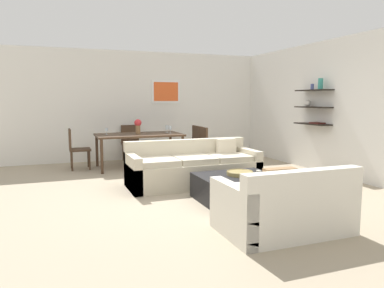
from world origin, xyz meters
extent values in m
plane|color=tan|center=(0.00, 0.00, 0.00)|extent=(18.00, 18.00, 0.00)
cube|color=silver|center=(0.30, 3.53, 1.35)|extent=(8.40, 0.06, 2.70)
cube|color=white|center=(0.52, 3.48, 1.71)|extent=(0.76, 0.02, 0.60)
cube|color=#E55926|center=(0.52, 3.47, 1.71)|extent=(0.65, 0.01, 0.48)
cube|color=silver|center=(3.03, 0.60, 1.35)|extent=(0.06, 8.20, 2.70)
cube|color=black|center=(2.86, 0.64, 1.70)|extent=(0.28, 0.90, 0.02)
cube|color=black|center=(2.86, 0.64, 1.35)|extent=(0.28, 0.90, 0.02)
cube|color=black|center=(2.86, 0.64, 1.00)|extent=(0.28, 0.90, 0.02)
cylinder|color=teal|center=(2.86, 0.44, 1.82)|extent=(0.10, 0.10, 0.22)
sphere|color=silver|center=(2.86, 0.82, 1.43)|extent=(0.14, 0.14, 0.14)
cylinder|color=#4C518C|center=(2.86, 0.69, 1.77)|extent=(0.07, 0.07, 0.12)
cube|color=#4C1E19|center=(2.86, 0.49, 1.03)|extent=(0.20, 0.28, 0.03)
cube|color=beige|center=(0.07, 0.30, 0.21)|extent=(2.29, 0.90, 0.42)
cube|color=beige|center=(0.07, 0.67, 0.60)|extent=(2.29, 0.16, 0.36)
cube|color=beige|center=(-1.01, 0.30, 0.30)|extent=(0.14, 0.90, 0.60)
cube|color=beige|center=(1.14, 0.30, 0.30)|extent=(0.14, 0.90, 0.60)
cube|color=beige|center=(-0.60, 0.26, 0.47)|extent=(0.65, 0.70, 0.10)
cube|color=beige|center=(0.07, 0.26, 0.47)|extent=(0.65, 0.70, 0.10)
cube|color=beige|center=(0.74, 0.26, 0.47)|extent=(0.65, 0.70, 0.10)
cube|color=beige|center=(0.79, 0.49, 0.60)|extent=(0.36, 0.13, 0.36)
cube|color=silver|center=(0.22, -2.17, 0.21)|extent=(1.43, 0.90, 0.42)
cube|color=silver|center=(0.22, -2.54, 0.60)|extent=(1.43, 0.16, 0.36)
cube|color=silver|center=(0.87, -2.17, 0.30)|extent=(0.14, 0.90, 0.60)
cube|color=silver|center=(-0.42, -2.17, 0.30)|extent=(0.14, 0.90, 0.60)
cube|color=silver|center=(0.51, -2.13, 0.47)|extent=(0.56, 0.70, 0.10)
cube|color=silver|center=(-0.06, -2.13, 0.47)|extent=(0.56, 0.70, 0.10)
cube|color=#99724C|center=(0.05, -2.36, 0.60)|extent=(0.37, 0.14, 0.36)
cube|color=black|center=(0.33, -0.88, 0.19)|extent=(1.15, 1.04, 0.38)
cylinder|color=#99844C|center=(0.39, -0.82, 0.41)|extent=(0.40, 0.40, 0.05)
torus|color=#99844C|center=(0.39, -0.82, 0.43)|extent=(0.40, 0.40, 0.02)
cylinder|color=silver|center=(0.61, -0.99, 0.42)|extent=(0.07, 0.07, 0.09)
cube|color=#422D1E|center=(-0.45, 2.34, 0.73)|extent=(1.86, 1.03, 0.04)
cylinder|color=#422D1E|center=(-1.32, 1.89, 0.35)|extent=(0.06, 0.06, 0.71)
cylinder|color=#422D1E|center=(0.42, 1.89, 0.35)|extent=(0.06, 0.06, 0.71)
cylinder|color=#422D1E|center=(-1.32, 2.80, 0.35)|extent=(0.06, 0.06, 0.71)
cylinder|color=#422D1E|center=(0.42, 2.80, 0.35)|extent=(0.06, 0.06, 0.71)
cube|color=#422D1E|center=(0.80, 2.58, 0.43)|extent=(0.44, 0.44, 0.04)
cube|color=#422D1E|center=(1.00, 2.58, 0.67)|extent=(0.04, 0.44, 0.43)
cylinder|color=#422D1E|center=(0.62, 2.76, 0.21)|extent=(0.04, 0.04, 0.41)
cylinder|color=#422D1E|center=(0.62, 2.40, 0.21)|extent=(0.04, 0.04, 0.41)
cylinder|color=#422D1E|center=(0.98, 2.76, 0.21)|extent=(0.04, 0.04, 0.41)
cylinder|color=#422D1E|center=(0.98, 2.40, 0.21)|extent=(0.04, 0.04, 0.41)
cube|color=#422D1E|center=(-1.70, 2.58, 0.43)|extent=(0.44, 0.44, 0.04)
cube|color=#422D1E|center=(-1.90, 2.58, 0.67)|extent=(0.04, 0.44, 0.43)
cylinder|color=#422D1E|center=(-1.52, 2.40, 0.21)|extent=(0.04, 0.04, 0.41)
cylinder|color=#422D1E|center=(-1.52, 2.76, 0.21)|extent=(0.04, 0.04, 0.41)
cylinder|color=#422D1E|center=(-1.88, 2.40, 0.21)|extent=(0.04, 0.04, 0.41)
cylinder|color=#422D1E|center=(-1.88, 2.76, 0.21)|extent=(0.04, 0.04, 0.41)
cube|color=#422D1E|center=(0.80, 2.11, 0.43)|extent=(0.44, 0.44, 0.04)
cube|color=#422D1E|center=(1.00, 2.11, 0.67)|extent=(0.04, 0.44, 0.43)
cylinder|color=#422D1E|center=(0.62, 2.29, 0.21)|extent=(0.04, 0.04, 0.41)
cylinder|color=#422D1E|center=(0.62, 1.93, 0.21)|extent=(0.04, 0.04, 0.41)
cylinder|color=#422D1E|center=(0.98, 2.29, 0.21)|extent=(0.04, 0.04, 0.41)
cylinder|color=#422D1E|center=(0.98, 1.93, 0.21)|extent=(0.04, 0.04, 0.41)
cube|color=#422D1E|center=(-0.45, 3.18, 0.43)|extent=(0.44, 0.44, 0.04)
cube|color=#422D1E|center=(-0.45, 3.38, 0.67)|extent=(0.44, 0.04, 0.43)
cylinder|color=#422D1E|center=(-0.63, 3.00, 0.21)|extent=(0.04, 0.04, 0.41)
cylinder|color=#422D1E|center=(-0.27, 3.00, 0.21)|extent=(0.04, 0.04, 0.41)
cylinder|color=#422D1E|center=(-0.63, 3.36, 0.21)|extent=(0.04, 0.04, 0.41)
cylinder|color=#422D1E|center=(-0.27, 3.36, 0.21)|extent=(0.04, 0.04, 0.41)
cylinder|color=silver|center=(-1.14, 2.47, 0.75)|extent=(0.06, 0.06, 0.01)
cylinder|color=silver|center=(-1.14, 2.47, 0.79)|extent=(0.01, 0.01, 0.06)
cylinder|color=silver|center=(-1.14, 2.47, 0.85)|extent=(0.07, 0.07, 0.07)
cylinder|color=silver|center=(0.24, 2.47, 0.75)|extent=(0.06, 0.06, 0.01)
cylinder|color=silver|center=(0.24, 2.47, 0.79)|extent=(0.01, 0.01, 0.06)
cylinder|color=silver|center=(0.24, 2.47, 0.87)|extent=(0.08, 0.08, 0.10)
cylinder|color=silver|center=(0.24, 2.22, 0.75)|extent=(0.06, 0.06, 0.01)
cylinder|color=silver|center=(0.24, 2.22, 0.79)|extent=(0.01, 0.01, 0.08)
cylinder|color=silver|center=(0.24, 2.22, 0.88)|extent=(0.06, 0.06, 0.09)
cylinder|color=olive|center=(-0.46, 2.39, 0.84)|extent=(0.10, 0.10, 0.18)
sphere|color=red|center=(-0.46, 2.39, 0.99)|extent=(0.16, 0.16, 0.16)
camera|label=1|loc=(-2.19, -5.63, 1.51)|focal=34.21mm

